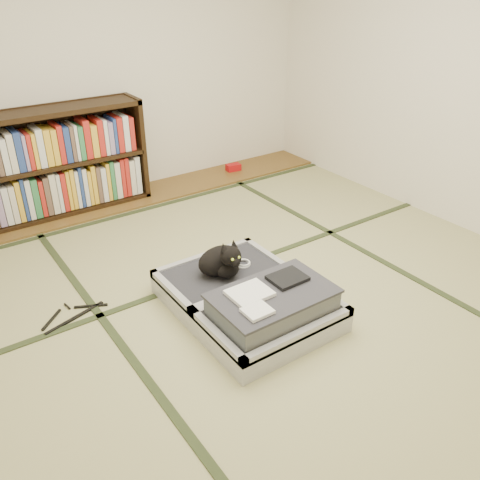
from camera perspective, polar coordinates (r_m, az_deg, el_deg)
floor at (r=3.46m, az=2.64°, el=-6.14°), size 4.50×4.50×0.00m
wood_strip at (r=4.99m, az=-11.39°, el=4.85°), size 4.00×0.50×0.02m
red_item at (r=5.50m, az=-0.76°, el=8.17°), size 0.16×0.11×0.07m
room_shell at (r=2.89m, az=3.31°, el=18.41°), size 4.50×4.50×4.50m
tatami_borders at (r=3.80m, az=-1.86°, el=-2.61°), size 4.00×4.50×0.01m
bookcase at (r=4.71m, az=-19.39°, el=8.10°), size 1.46×0.33×0.94m
suitcase at (r=3.21m, az=1.21°, el=-6.75°), size 0.81×1.08×0.32m
cat at (r=3.32m, az=-1.96°, el=-2.36°), size 0.36×0.36×0.29m
cable_coil at (r=3.48m, az=0.32°, el=-2.65°), size 0.11×0.11×0.03m
hanger at (r=3.43m, az=-18.23°, el=-8.01°), size 0.44×0.26×0.01m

